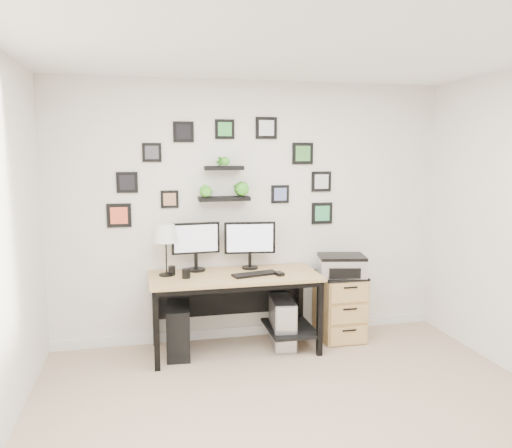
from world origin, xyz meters
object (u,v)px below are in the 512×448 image
object	(u,v)px
pc_tower_black	(178,330)
printer	(342,265)
monitor_right	(250,241)
mug	(186,274)
table_lamp	(166,235)
file_cabinet	(340,306)
monitor_left	(196,243)
desk	(238,286)
pc_tower_grey	(282,322)

from	to	relation	value
pc_tower_black	printer	xyz separation A→B (m)	(1.64, 0.03, 0.54)
monitor_right	pc_tower_black	world-z (taller)	monitor_right
mug	pc_tower_black	xyz separation A→B (m)	(-0.08, 0.05, -0.56)
table_lamp	monitor_right	bearing A→B (deg)	6.59
monitor_right	printer	xyz separation A→B (m)	(0.91, -0.16, -0.26)
file_cabinet	printer	world-z (taller)	printer
monitor_left	table_lamp	xyz separation A→B (m)	(-0.29, -0.12, 0.11)
desk	printer	distance (m)	1.07
pc_tower_black	desk	bearing A→B (deg)	6.11
monitor_left	mug	distance (m)	0.38
table_lamp	monitor_left	bearing A→B (deg)	21.87
desk	file_cabinet	xyz separation A→B (m)	(1.07, 0.06, -0.29)
monitor_right	pc_tower_grey	size ratio (longest dim) A/B	1.02
table_lamp	printer	size ratio (longest dim) A/B	0.94
monitor_left	pc_tower_black	xyz separation A→B (m)	(-0.20, -0.21, -0.79)
monitor_left	monitor_right	xyz separation A→B (m)	(0.53, -0.02, 0.00)
pc_tower_grey	desk	bearing A→B (deg)	177.70
monitor_right	file_cabinet	distance (m)	1.16
table_lamp	file_cabinet	world-z (taller)	table_lamp
file_cabinet	printer	size ratio (longest dim) A/B	1.31
mug	pc_tower_black	bearing A→B (deg)	145.18
monitor_right	pc_tower_grey	world-z (taller)	monitor_right
table_lamp	pc_tower_black	world-z (taller)	table_lamp
printer	pc_tower_grey	bearing A→B (deg)	-177.34
mug	printer	distance (m)	1.56
table_lamp	pc_tower_black	distance (m)	0.91
pc_tower_black	printer	distance (m)	1.73
pc_tower_black	pc_tower_grey	bearing A→B (deg)	4.40
desk	pc_tower_black	size ratio (longest dim) A/B	3.36
desk	pc_tower_black	bearing A→B (deg)	-178.34
desk	table_lamp	world-z (taller)	table_lamp
mug	printer	bearing A→B (deg)	3.02
desk	printer	xyz separation A→B (m)	(1.06, 0.01, 0.15)
pc_tower_black	printer	size ratio (longest dim) A/B	0.93
desk	pc_tower_grey	size ratio (longest dim) A/B	3.23
pc_tower_grey	pc_tower_black	bearing A→B (deg)	179.94
monitor_left	monitor_right	size ratio (longest dim) A/B	0.94
pc_tower_grey	printer	bearing A→B (deg)	2.66
pc_tower_grey	file_cabinet	world-z (taller)	file_cabinet
desk	mug	size ratio (longest dim) A/B	18.10
table_lamp	printer	bearing A→B (deg)	-2.27
monitor_right	desk	bearing A→B (deg)	-131.41
pc_tower_grey	file_cabinet	size ratio (longest dim) A/B	0.74
pc_tower_grey	printer	world-z (taller)	printer
printer	mug	bearing A→B (deg)	-176.98
desk	monitor_right	distance (m)	0.47
monitor_left	mug	size ratio (longest dim) A/B	5.40
monitor_right	mug	world-z (taller)	monitor_right
monitor_right	table_lamp	world-z (taller)	table_lamp
monitor_left	printer	distance (m)	1.48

